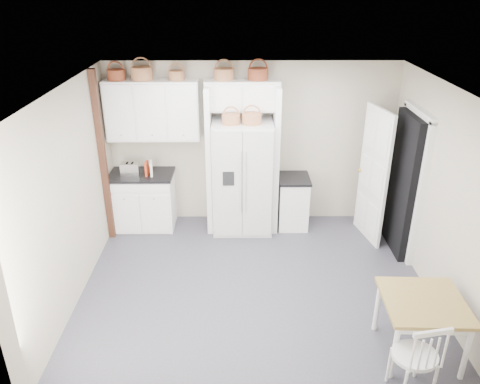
{
  "coord_description": "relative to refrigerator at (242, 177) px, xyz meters",
  "views": [
    {
      "loc": [
        -0.23,
        -5.08,
        3.73
      ],
      "look_at": [
        -0.2,
        0.4,
        1.2
      ],
      "focal_mm": 35.0,
      "sensor_mm": 36.0,
      "label": 1
    }
  ],
  "objects": [
    {
      "name": "floor",
      "position": [
        0.15,
        -1.64,
        -0.88
      ],
      "size": [
        4.5,
        4.5,
        0.0
      ],
      "primitive_type": "plane",
      "color": "#474655",
      "rests_on": "ground"
    },
    {
      "name": "ceiling",
      "position": [
        0.15,
        -1.64,
        1.72
      ],
      "size": [
        4.5,
        4.5,
        0.0
      ],
      "primitive_type": "plane",
      "color": "white",
      "rests_on": "wall_back"
    },
    {
      "name": "wall_back",
      "position": [
        0.15,
        0.36,
        0.42
      ],
      "size": [
        4.5,
        0.0,
        4.5
      ],
      "primitive_type": "plane",
      "rotation": [
        1.57,
        0.0,
        0.0
      ],
      "color": "#ADA79C",
      "rests_on": "floor"
    },
    {
      "name": "wall_left",
      "position": [
        -2.1,
        -1.64,
        0.42
      ],
      "size": [
        0.0,
        4.0,
        4.0
      ],
      "primitive_type": "plane",
      "rotation": [
        1.57,
        0.0,
        1.57
      ],
      "color": "#ADA79C",
      "rests_on": "floor"
    },
    {
      "name": "wall_right",
      "position": [
        2.4,
        -1.64,
        0.42
      ],
      "size": [
        0.0,
        4.0,
        4.0
      ],
      "primitive_type": "plane",
      "rotation": [
        1.57,
        0.0,
        -1.57
      ],
      "color": "#ADA79C",
      "rests_on": "floor"
    },
    {
      "name": "refrigerator",
      "position": [
        0.0,
        0.0,
        0.0
      ],
      "size": [
        0.91,
        0.74,
        1.77
      ],
      "primitive_type": "cube",
      "color": "silver",
      "rests_on": "floor"
    },
    {
      "name": "base_cab_left",
      "position": [
        -1.58,
        0.06,
        -0.44
      ],
      "size": [
        0.95,
        0.6,
        0.88
      ],
      "primitive_type": "cube",
      "color": "white",
      "rests_on": "floor"
    },
    {
      "name": "base_cab_right",
      "position": [
        0.82,
        0.06,
        -0.48
      ],
      "size": [
        0.46,
        0.55,
        0.81
      ],
      "primitive_type": "cube",
      "color": "white",
      "rests_on": "floor"
    },
    {
      "name": "dining_table",
      "position": [
        1.85,
        -2.82,
        -0.54
      ],
      "size": [
        0.86,
        0.86,
        0.69
      ],
      "primitive_type": "cube",
      "rotation": [
        0.0,
        0.0,
        -0.04
      ],
      "color": "olive",
      "rests_on": "floor"
    },
    {
      "name": "windsor_chair",
      "position": [
        1.61,
        -3.34,
        -0.43
      ],
      "size": [
        0.51,
        0.48,
        0.9
      ],
      "primitive_type": "cube",
      "rotation": [
        0.0,
        0.0,
        0.19
      ],
      "color": "white",
      "rests_on": "floor"
    },
    {
      "name": "counter_left",
      "position": [
        -1.58,
        0.06,
        0.02
      ],
      "size": [
        0.99,
        0.64,
        0.04
      ],
      "primitive_type": "cube",
      "color": "black",
      "rests_on": "base_cab_left"
    },
    {
      "name": "counter_right",
      "position": [
        0.82,
        0.06,
        -0.05
      ],
      "size": [
        0.5,
        0.59,
        0.04
      ],
      "primitive_type": "cube",
      "color": "black",
      "rests_on": "base_cab_right"
    },
    {
      "name": "toaster",
      "position": [
        -1.74,
        0.0,
        0.14
      ],
      "size": [
        0.28,
        0.16,
        0.2
      ],
      "primitive_type": "cube",
      "rotation": [
        0.0,
        0.0,
        -0.01
      ],
      "color": "silver",
      "rests_on": "counter_left"
    },
    {
      "name": "cookbook_red",
      "position": [
        -1.47,
        -0.02,
        0.15
      ],
      "size": [
        0.04,
        0.15,
        0.23
      ],
      "primitive_type": "cube",
      "rotation": [
        0.0,
        0.0,
        -0.05
      ],
      "color": "#B43417",
      "rests_on": "counter_left"
    },
    {
      "name": "cookbook_cream",
      "position": [
        -1.41,
        -0.02,
        0.16
      ],
      "size": [
        0.06,
        0.16,
        0.23
      ],
      "primitive_type": "cube",
      "rotation": [
        0.0,
        0.0,
        0.17
      ],
      "color": "white",
      "rests_on": "counter_left"
    },
    {
      "name": "basket_upper_a",
      "position": [
        -1.84,
        0.19,
        1.54
      ],
      "size": [
        0.27,
        0.27,
        0.15
      ],
      "primitive_type": "cylinder",
      "color": "#612E12",
      "rests_on": "upper_cabinet"
    },
    {
      "name": "basket_upper_b",
      "position": [
        -1.47,
        0.19,
        1.56
      ],
      "size": [
        0.32,
        0.32,
        0.19
      ],
      "primitive_type": "cylinder",
      "color": "#905D3E",
      "rests_on": "upper_cabinet"
    },
    {
      "name": "basket_upper_c",
      "position": [
        -0.96,
        0.19,
        1.53
      ],
      "size": [
        0.24,
        0.24,
        0.14
      ],
      "primitive_type": "cylinder",
      "color": "#905D3E",
      "rests_on": "upper_cabinet"
    },
    {
      "name": "basket_bridge_a",
      "position": [
        -0.27,
        0.19,
        1.55
      ],
      "size": [
        0.29,
        0.29,
        0.17
      ],
      "primitive_type": "cylinder",
      "color": "#905D3E",
      "rests_on": "bridge_cabinet"
    },
    {
      "name": "basket_bridge_b",
      "position": [
        0.23,
        0.19,
        1.55
      ],
      "size": [
        0.3,
        0.3,
        0.17
      ],
      "primitive_type": "cylinder",
      "color": "#612E12",
      "rests_on": "bridge_cabinet"
    },
    {
      "name": "basket_fridge_a",
      "position": [
        -0.17,
        -0.1,
        0.96
      ],
      "size": [
        0.27,
        0.27,
        0.14
      ],
      "primitive_type": "cylinder",
      "color": "#905D3E",
      "rests_on": "refrigerator"
    },
    {
      "name": "basket_fridge_b",
      "position": [
        0.13,
        -0.1,
        0.96
      ],
      "size": [
        0.29,
        0.29,
        0.15
      ],
      "primitive_type": "cylinder",
      "color": "#905D3E",
      "rests_on": "refrigerator"
    },
    {
      "name": "upper_cabinet",
      "position": [
        -1.35,
        0.19,
        1.02
      ],
      "size": [
        1.4,
        0.34,
        0.9
      ],
      "primitive_type": "cube",
      "color": "white",
      "rests_on": "wall_back"
    },
    {
      "name": "bridge_cabinet",
      "position": [
        0.0,
        0.19,
        1.24
      ],
      "size": [
        1.12,
        0.34,
        0.45
      ],
      "primitive_type": "cube",
      "color": "white",
      "rests_on": "wall_back"
    },
    {
      "name": "fridge_panel_left",
      "position": [
        -0.51,
        0.06,
        0.27
      ],
      "size": [
        0.08,
        0.6,
        2.3
      ],
      "primitive_type": "cube",
      "color": "white",
      "rests_on": "floor"
    },
    {
      "name": "fridge_panel_right",
      "position": [
        0.51,
        0.06,
        0.27
      ],
      "size": [
        0.08,
        0.6,
        2.3
      ],
      "primitive_type": "cube",
      "color": "white",
      "rests_on": "floor"
    },
    {
      "name": "trim_post",
      "position": [
        -2.05,
        -0.29,
        0.42
      ],
      "size": [
        0.09,
        0.09,
        2.6
      ],
      "primitive_type": "cube",
      "color": "#3A1F11",
      "rests_on": "floor"
    },
    {
      "name": "doorway_void",
      "position": [
        2.31,
        -0.64,
        0.14
      ],
      "size": [
        0.18,
        0.85,
        2.05
      ],
      "primitive_type": "cube",
      "color": "black",
      "rests_on": "floor"
    },
    {
      "name": "door_slab",
      "position": [
        1.95,
        -0.3,
        0.14
      ],
      "size": [
        0.21,
        0.79,
        2.05
      ],
      "primitive_type": "cube",
      "rotation": [
        0.0,
        0.0,
        -1.36
      ],
      "color": "white",
      "rests_on": "floor"
    }
  ]
}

